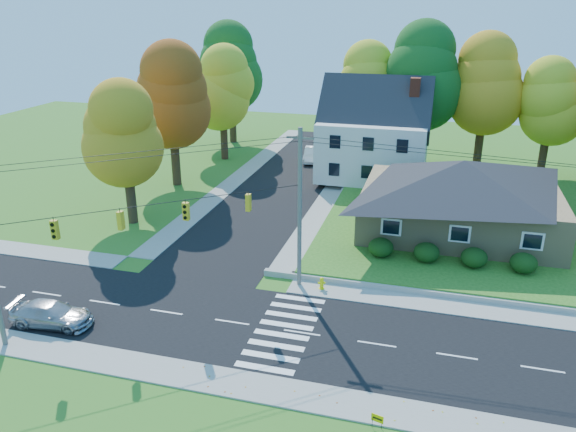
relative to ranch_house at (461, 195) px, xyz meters
name	(u,v)px	position (x,y,z in m)	size (l,w,h in m)	color
ground	(302,333)	(-8.00, -16.00, -3.27)	(120.00, 120.00, 0.00)	#3D7923
road_main	(302,333)	(-8.00, -16.00, -3.26)	(90.00, 8.00, 0.02)	black
road_cross	(288,180)	(-16.00, 10.00, -3.25)	(8.00, 44.00, 0.02)	black
sidewalk_north	(322,289)	(-8.00, -11.00, -3.23)	(90.00, 2.00, 0.08)	#9C9A90
sidewalk_south	(275,391)	(-8.00, -21.00, -3.23)	(90.00, 2.00, 0.08)	#9C9A90
lawn	(520,216)	(5.00, 5.00, -3.02)	(30.00, 30.00, 0.50)	#3D7923
ranch_house	(461,195)	(0.00, 0.00, 0.00)	(14.60, 10.60, 5.40)	tan
colonial_house	(374,135)	(-7.96, 12.00, 1.32)	(10.40, 8.40, 9.60)	silver
hedge_row	(450,255)	(-0.50, -6.20, -2.13)	(10.70, 1.70, 1.27)	#163A10
traffic_infrastructure	(306,235)	(-8.15, -14.65, 1.88)	(38.10, 10.66, 10.00)	#666059
tree_lot_0	(364,86)	(-10.00, 18.00, 5.04)	(6.72, 6.72, 12.51)	#3F2A19
tree_lot_1	(424,77)	(-4.00, 17.00, 6.35)	(7.84, 7.84, 14.60)	#3F2A19
tree_lot_2	(486,84)	(2.00, 18.00, 5.70)	(7.28, 7.28, 13.56)	#3F2A19
tree_lot_3	(552,102)	(8.00, 17.00, 4.39)	(6.16, 6.16, 11.47)	#3F2A19
tree_west_0	(124,134)	(-25.00, -4.00, 3.89)	(6.16, 6.16, 11.47)	#3F2A19
tree_west_1	(171,96)	(-26.00, 6.00, 5.20)	(7.28, 7.28, 13.56)	#3F2A19
tree_west_2	(222,88)	(-25.00, 16.00, 4.54)	(6.72, 6.72, 12.51)	#3F2A19
tree_west_3	(231,67)	(-27.00, 24.00, 5.85)	(7.84, 7.84, 14.60)	#3F2A19
silver_sedan	(51,314)	(-21.40, -18.86, -2.59)	(1.85, 4.55, 1.32)	#A4A5AB
white_car	(312,154)	(-15.30, 17.59, -2.48)	(1.62, 4.64, 1.53)	white
fire_hydrant	(322,284)	(-8.02, -10.99, -2.87)	(0.48, 0.37, 0.83)	#E0DE05
yard_sign	(377,419)	(-3.25, -22.10, -2.79)	(0.52, 0.17, 0.67)	black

